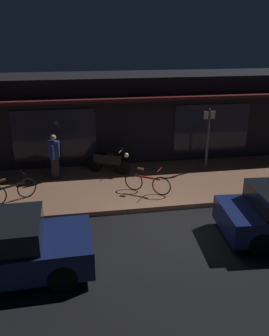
{
  "coord_description": "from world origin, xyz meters",
  "views": [
    {
      "loc": [
        -2.33,
        -8.52,
        5.25
      ],
      "look_at": [
        -0.49,
        2.4,
        0.95
      ],
      "focal_mm": 37.64,
      "sensor_mm": 36.0,
      "label": 1
    }
  ],
  "objects_px": {
    "bicycle_parked": "(147,183)",
    "person_photographer": "(55,156)",
    "sign_post": "(208,135)",
    "motorcycle": "(109,161)",
    "bicycle_extra": "(12,192)"
  },
  "relations": [
    {
      "from": "bicycle_parked",
      "to": "person_photographer",
      "type": "distance_m",
      "value": 3.62
    },
    {
      "from": "motorcycle",
      "to": "sign_post",
      "type": "xyz_separation_m",
      "value": [
        3.85,
        -0.12,
        0.86
      ]
    },
    {
      "from": "bicycle_extra",
      "to": "motorcycle",
      "type": "bearing_deg",
      "value": 30.65
    },
    {
      "from": "motorcycle",
      "to": "sign_post",
      "type": "bearing_deg",
      "value": -1.78
    },
    {
      "from": "bicycle_parked",
      "to": "sign_post",
      "type": "bearing_deg",
      "value": 34.06
    },
    {
      "from": "sign_post",
      "to": "bicycle_parked",
      "type": "bearing_deg",
      "value": -145.94
    },
    {
      "from": "motorcycle",
      "to": "bicycle_extra",
      "type": "relative_size",
      "value": 1.12
    },
    {
      "from": "bicycle_parked",
      "to": "sign_post",
      "type": "relative_size",
      "value": 0.59
    },
    {
      "from": "bicycle_parked",
      "to": "bicycle_extra",
      "type": "xyz_separation_m",
      "value": [
        -4.39,
        0.03,
        0.0
      ]
    },
    {
      "from": "person_photographer",
      "to": "sign_post",
      "type": "bearing_deg",
      "value": 0.47
    },
    {
      "from": "person_photographer",
      "to": "sign_post",
      "type": "distance_m",
      "value": 5.87
    },
    {
      "from": "bicycle_parked",
      "to": "bicycle_extra",
      "type": "height_order",
      "value": "same"
    },
    {
      "from": "motorcycle",
      "to": "bicycle_extra",
      "type": "height_order",
      "value": "motorcycle"
    },
    {
      "from": "bicycle_extra",
      "to": "bicycle_parked",
      "type": "bearing_deg",
      "value": -0.44
    },
    {
      "from": "motorcycle",
      "to": "sign_post",
      "type": "height_order",
      "value": "sign_post"
    }
  ]
}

